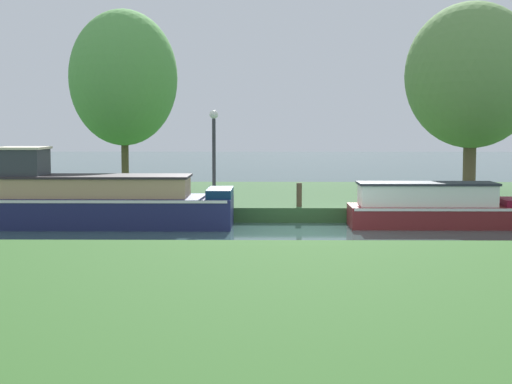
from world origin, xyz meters
TOP-DOWN VIEW (x-y plane):
  - ground_plane at (0.00, 0.00)m, footprint 120.00×120.00m
  - riverbank_far at (0.00, 7.00)m, footprint 72.00×10.00m
  - riverbank_near at (0.00, -9.00)m, footprint 72.00×10.00m
  - maroon_barge at (3.22, 1.20)m, footprint 4.55×1.45m
  - navy_narrowboat at (-6.03, 1.20)m, footprint 8.15×2.01m
  - willow_tree_left at (-6.20, 9.03)m, footprint 3.79×4.24m
  - willow_tree_centre at (5.61, 7.28)m, footprint 4.37×4.78m
  - lamp_post at (-2.63, 3.13)m, footprint 0.24×0.24m
  - mooring_post_near at (-0.25, 2.42)m, footprint 0.15×0.15m
  - mooring_post_far at (3.66, 2.42)m, footprint 0.15×0.15m

SIDE VIEW (x-z plane):
  - ground_plane at x=0.00m, z-range 0.00..0.00m
  - riverbank_far at x=0.00m, z-range 0.00..0.40m
  - riverbank_near at x=0.00m, z-range 0.00..0.40m
  - maroon_barge at x=3.22m, z-range -0.07..1.08m
  - navy_narrowboat at x=-6.03m, z-range -0.40..1.67m
  - mooring_post_far at x=3.66m, z-range 0.40..1.03m
  - mooring_post_near at x=-0.25m, z-range 0.40..1.05m
  - lamp_post at x=-2.63m, z-range 0.76..3.40m
  - willow_tree_centre at x=5.61m, z-range 1.12..7.38m
  - willow_tree_left at x=-6.20m, z-range 1.14..7.43m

